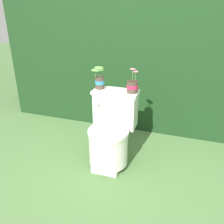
% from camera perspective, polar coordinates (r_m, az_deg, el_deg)
% --- Properties ---
extents(ground_plane, '(12.00, 12.00, 0.00)m').
position_cam_1_polar(ground_plane, '(2.50, 0.58, -12.95)').
color(ground_plane, '#4C703D').
extents(hedge_backdrop, '(3.40, 1.08, 1.59)m').
position_cam_1_polar(hedge_backdrop, '(3.40, 7.89, 12.16)').
color(hedge_backdrop, '#193819').
rests_on(hedge_backdrop, ground).
extents(toilet, '(0.44, 0.52, 0.72)m').
position_cam_1_polar(toilet, '(2.42, -0.24, -4.94)').
color(toilet, silver).
rests_on(toilet, ground).
extents(potted_plant_left, '(0.12, 0.09, 0.22)m').
position_cam_1_polar(potted_plant_left, '(2.41, -2.91, 7.59)').
color(potted_plant_left, '#47382D').
rests_on(potted_plant_left, toilet).
extents(potted_plant_midleft, '(0.11, 0.11, 0.23)m').
position_cam_1_polar(potted_plant_midleft, '(2.32, 4.72, 6.02)').
color(potted_plant_midleft, '#47382D').
rests_on(potted_plant_midleft, toilet).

